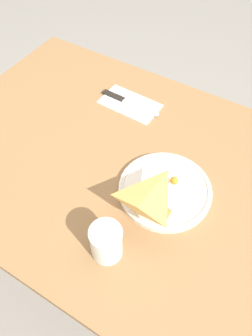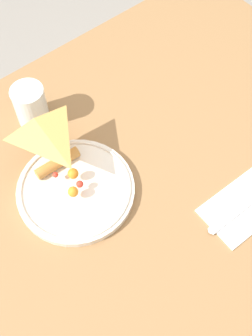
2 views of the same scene
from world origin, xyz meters
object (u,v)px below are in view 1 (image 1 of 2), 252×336
at_px(dining_table, 116,180).
at_px(butter_knife, 127,101).
at_px(plate_pizza, 165,189).
at_px(milk_glass, 106,242).
at_px(napkin_folded, 130,104).

bearing_deg(dining_table, butter_knife, 112.84).
xyz_separation_m(plate_pizza, milk_glass, (-0.04, -0.22, 0.03)).
bearing_deg(plate_pizza, butter_knife, 136.95).
relative_size(plate_pizza, milk_glass, 2.51).
distance_m(milk_glass, napkin_folded, 0.53).
relative_size(dining_table, milk_glass, 11.38).
relative_size(plate_pizza, napkin_folded, 1.25).
height_order(dining_table, butter_knife, butter_knife).
relative_size(milk_glass, napkin_folded, 0.50).
distance_m(plate_pizza, butter_knife, 0.37).
height_order(napkin_folded, butter_knife, butter_knife).
bearing_deg(butter_knife, dining_table, -65.42).
relative_size(dining_table, napkin_folded, 5.66).
bearing_deg(butter_knife, napkin_folded, 0.00).
bearing_deg(dining_table, milk_glass, -61.13).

